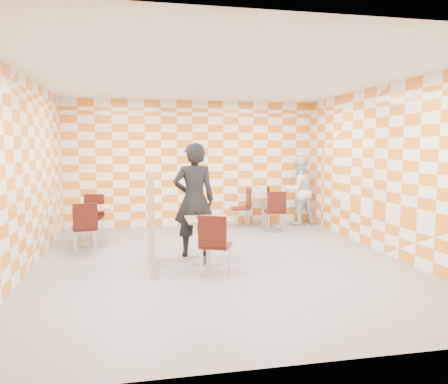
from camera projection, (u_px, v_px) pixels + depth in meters
name	position (u px, v px, depth m)	size (l,w,h in m)	color
room_shell	(214.00, 170.00, 7.62)	(7.00, 7.00, 7.00)	gray
main_table	(208.00, 233.00, 7.14)	(0.70, 0.70, 0.75)	tan
second_table	(263.00, 205.00, 10.43)	(0.70, 0.70, 0.75)	tan
empty_table	(92.00, 219.00, 8.45)	(0.70, 0.70, 0.75)	tan
chair_main_front	(214.00, 241.00, 6.37)	(0.56, 0.57, 0.92)	#39100B
chair_second_front	(276.00, 208.00, 9.71)	(0.47, 0.48, 0.92)	#39100B
chair_second_side	(244.00, 204.00, 10.35)	(0.46, 0.45, 0.92)	#39100B
chair_empty_near	(85.00, 224.00, 7.73)	(0.50, 0.51, 0.92)	#39100B
chair_empty_far	(93.00, 213.00, 9.01)	(0.50, 0.50, 0.92)	#39100B
partition	(151.00, 218.00, 6.86)	(0.08, 1.38, 1.55)	white
man_dark	(194.00, 200.00, 7.58)	(0.72, 0.47, 1.98)	black
man_white	(299.00, 191.00, 10.64)	(0.82, 0.64, 1.68)	white
pizza_on_foil	(208.00, 217.00, 7.10)	(0.40, 0.40, 0.04)	silver
sport_bottle	(258.00, 192.00, 10.43)	(0.06, 0.06, 0.20)	white
soda_bottle	(268.00, 191.00, 10.50)	(0.07, 0.07, 0.23)	black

